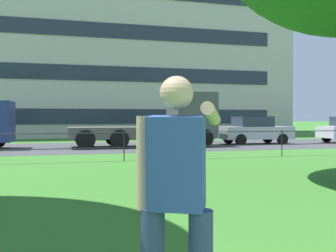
# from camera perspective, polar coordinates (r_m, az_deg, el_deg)

# --- Properties ---
(street_strip) EXTENTS (80.00, 7.90, 0.01)m
(street_strip) POSITION_cam_1_polar(r_m,az_deg,el_deg) (20.23, -9.35, -2.97)
(street_strip) COLOR #424247
(street_strip) RESTS_ON ground
(park_fence) EXTENTS (36.20, 0.04, 1.00)m
(park_fence) POSITION_cam_1_polar(r_m,az_deg,el_deg) (13.52, -6.32, -2.13)
(park_fence) COLOR #232328
(park_fence) RESTS_ON ground
(person_thrower) EXTENTS (0.75, 0.68, 1.72)m
(person_thrower) POSITION_cam_1_polar(r_m,az_deg,el_deg) (2.65, 1.25, -10.10)
(person_thrower) COLOR navy
(person_thrower) RESTS_ON ground
(flatbed_truck_right) EXTENTS (7.33, 2.50, 2.75)m
(flatbed_truck_right) POSITION_cam_1_polar(r_m,az_deg,el_deg) (20.27, -0.57, 0.49)
(flatbed_truck_right) COLOR #4C4C51
(flatbed_truck_right) RESTS_ON ground
(car_silver_far_left) EXTENTS (4.01, 1.84, 1.54)m
(car_silver_far_left) POSITION_cam_1_polar(r_m,az_deg,el_deg) (22.61, 12.27, -0.58)
(car_silver_far_left) COLOR #B7BABF
(car_silver_far_left) RESTS_ON ground
(apartment_building_background) EXTENTS (30.60, 13.50, 19.25)m
(apartment_building_background) POSITION_cam_1_polar(r_m,az_deg,el_deg) (36.95, -9.55, 13.91)
(apartment_building_background) COLOR beige
(apartment_building_background) RESTS_ON ground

